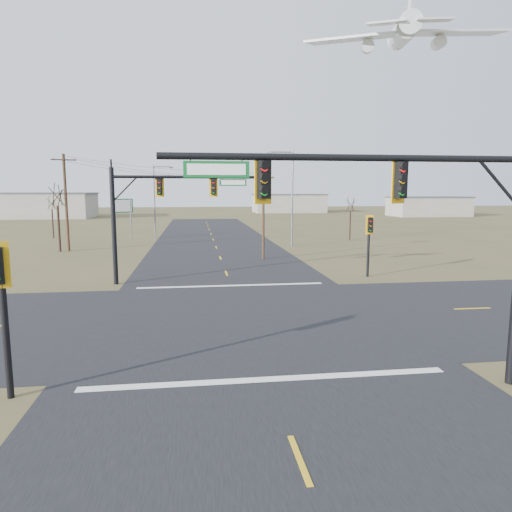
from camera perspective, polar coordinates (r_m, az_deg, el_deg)
The scene contains 21 objects.
ground at distance 22.38m, azimuth -1.56°, elevation -7.68°, with size 320.00×320.00×0.00m, color brown.
road_ew at distance 22.38m, azimuth -1.56°, elevation -7.66°, with size 160.00×14.00×0.02m, color black.
road_ns at distance 22.38m, azimuth -1.56°, elevation -7.65°, with size 14.00×160.00×0.02m, color black.
stop_bar_near at distance 15.35m, azimuth 1.52°, elevation -15.14°, with size 12.00×0.40×0.01m, color silver.
stop_bar_far at distance 29.64m, azimuth -3.11°, elevation -3.71°, with size 12.00×0.40×0.01m, color silver.
mast_arm_near at distance 14.18m, azimuth 19.00°, elevation 5.42°, with size 11.05×0.60×7.63m.
mast_arm_far at distance 30.66m, azimuth -12.19°, elevation 6.76°, with size 9.39×0.43×7.61m.
pedestal_signal_ne at distance 33.22m, azimuth 14.02°, elevation 2.95°, with size 0.59×0.51×4.45m.
pedestal_signal_sw at distance 14.89m, azimuth -29.34°, elevation -3.37°, with size 0.66×0.58×4.71m.
utility_pole_near at distance 40.71m, azimuth 0.92°, elevation 5.36°, with size 1.82×0.86×7.86m.
utility_pole_far at distance 50.13m, azimuth -22.66°, elevation 6.33°, with size 2.30×0.90×9.80m.
highway_sign at distance 59.27m, azimuth -16.41°, elevation 5.48°, with size 2.56×1.17×5.17m.
streetlight_a at distance 50.20m, azimuth 4.30°, elevation 7.83°, with size 2.93×0.43×10.45m.
streetlight_c at distance 60.95m, azimuth -12.40°, elevation 7.16°, with size 2.63×0.31×9.41m.
bare_tree_a at distance 50.12m, azimuth -23.63°, elevation 7.07°, with size 3.27×3.27×7.30m.
bare_tree_b at distance 65.19m, azimuth -24.20°, elevation 6.13°, with size 2.74×2.74×5.82m.
bare_tree_c at distance 58.52m, azimuth 11.75°, elevation 6.39°, with size 2.94×2.94×5.75m.
warehouse_left at distance 117.68m, azimuth -26.49°, elevation 5.63°, with size 28.00×14.00×5.50m, color #AAA496.
warehouse_mid at distance 134.27m, azimuth 4.09°, elevation 6.55°, with size 20.00×12.00×5.00m, color #AAA496.
warehouse_right at distance 120.91m, azimuth 20.73°, elevation 5.76°, with size 18.00×10.00×4.50m, color #AAA496.
jet_airliner at distance 93.91m, azimuth 17.90°, elevation 25.01°, with size 28.21×28.96×14.39m.
Camera 1 is at (-2.27, -21.42, 6.09)m, focal length 32.00 mm.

